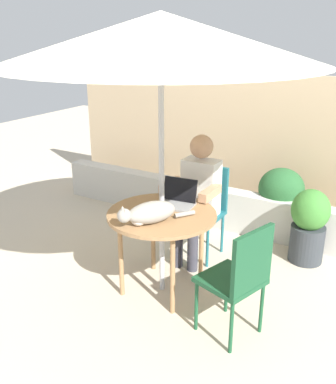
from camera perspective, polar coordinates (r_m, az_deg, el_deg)
ground_plane at (r=3.93m, az=-0.76°, el=-12.46°), size 14.00×14.00×0.00m
fence_back at (r=5.35m, az=11.01°, el=6.10°), size 5.00×0.08×1.67m
planter_wall_low at (r=4.98m, az=7.97°, el=-2.25°), size 4.50×0.20×0.46m
patio_table at (r=3.62m, az=-0.81°, el=-3.75°), size 0.91×0.91×0.73m
patio_umbrella at (r=3.29m, az=-0.94°, el=19.42°), size 2.42×2.42×2.26m
chair_occupied at (r=4.31m, az=4.75°, el=-1.49°), size 0.40×0.40×0.90m
chair_empty at (r=3.16m, az=9.40°, el=-10.52°), size 0.50×0.50×0.90m
person_seated at (r=4.12m, az=3.85°, el=-0.02°), size 0.48×0.48×1.24m
laptop at (r=3.74m, az=1.31°, el=-0.68°), size 0.33×0.29×0.21m
cat at (r=3.38m, az=-2.55°, el=-2.78°), size 0.42×0.56×0.17m
potted_plant_near_fence at (r=4.40m, az=17.91°, el=-4.04°), size 0.36×0.36×0.74m
potted_plant_by_chair at (r=4.93m, az=14.47°, el=-0.56°), size 0.49×0.49×0.74m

